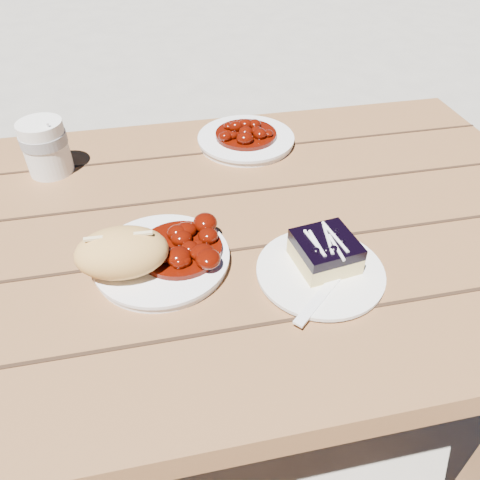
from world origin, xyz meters
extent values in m
plane|color=#9C978D|center=(0.00, 0.00, 0.00)|extent=(60.00, 60.00, 0.00)
cube|color=brown|center=(0.00, 0.00, 0.72)|extent=(2.00, 0.80, 0.05)
cube|color=brown|center=(0.88, 0.32, 0.35)|extent=(0.07, 0.07, 0.70)
cube|color=brown|center=(0.00, 0.65, 0.44)|extent=(1.80, 0.25, 0.04)
cube|color=brown|center=(0.80, 0.65, 0.21)|extent=(0.06, 0.06, 0.42)
cylinder|color=white|center=(0.25, -0.09, 0.76)|extent=(0.21, 0.21, 0.02)
ellipsoid|color=tan|center=(0.19, -0.11, 0.80)|extent=(0.14, 0.10, 0.07)
cylinder|color=white|center=(0.48, -0.16, 0.76)|extent=(0.19, 0.19, 0.01)
cube|color=#EED782|center=(0.49, -0.15, 0.77)|extent=(0.10, 0.10, 0.03)
cube|color=black|center=(0.49, -0.15, 0.80)|extent=(0.10, 0.10, 0.02)
cylinder|color=white|center=(0.05, 0.23, 0.80)|extent=(0.09, 0.09, 0.11)
cylinder|color=white|center=(0.46, 0.27, 0.76)|extent=(0.21, 0.21, 0.02)
camera|label=1|loc=(0.26, -0.64, 1.26)|focal=35.00mm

